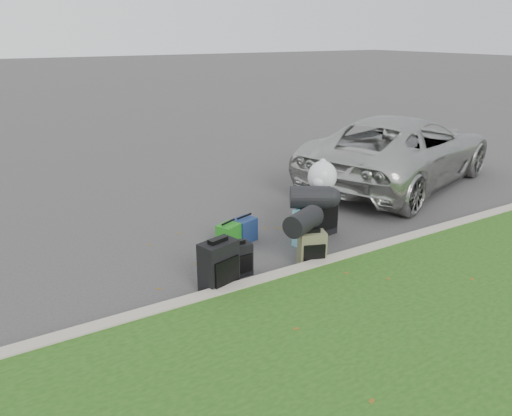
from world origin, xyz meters
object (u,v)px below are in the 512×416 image
suitcase_teal (306,226)px  tote_green (229,236)px  suitcase_large_black_left (219,267)px  suitcase_large_black_right (321,213)px  tote_navy (244,230)px  suv (401,150)px  suitcase_olive (312,249)px  suitcase_small_black (238,260)px

suitcase_teal → tote_green: (-1.01, 0.50, -0.10)m
suitcase_large_black_left → suitcase_large_black_right: suitcase_large_black_right is taller
tote_green → suitcase_large_black_left: bearing=-146.5°
suitcase_large_black_right → tote_navy: bearing=156.1°
suv → suitcase_teal: size_ratio=9.02×
tote_green → tote_navy: (0.31, 0.08, 0.00)m
suitcase_olive → suv: bearing=49.6°
tote_green → tote_navy: tote_navy is taller
suitcase_small_black → suitcase_large_black_right: (1.75, 0.55, 0.13)m
suitcase_olive → suitcase_teal: 0.71m
suitcase_large_black_right → tote_navy: suitcase_large_black_right is taller
suitcase_olive → suitcase_teal: bearing=79.5°
suv → suitcase_small_black: (-4.81, -1.89, -0.47)m
suitcase_olive → suitcase_large_black_left: bearing=-160.6°
suitcase_teal → tote_navy: (-0.70, 0.58, -0.10)m
suv → suitcase_small_black: 5.19m
suitcase_large_black_left → tote_navy: 1.56m
tote_green → tote_navy: size_ratio=0.99×
suitcase_small_black → tote_navy: (0.63, 0.93, -0.04)m
suitcase_large_black_left → tote_green: bearing=41.6°
suitcase_large_black_left → tote_navy: (1.02, 1.17, -0.15)m
suv → suitcase_small_black: suv is taller
suv → suitcase_teal: 3.83m
suitcase_olive → suitcase_large_black_right: bearing=66.3°
suitcase_small_black → suitcase_teal: (1.33, 0.35, 0.06)m
suitcase_teal → tote_navy: suitcase_teal is taller
tote_green → tote_navy: bearing=-8.5°
suv → tote_green: size_ratio=14.50×
suitcase_small_black → suitcase_olive: bearing=-15.0°
suitcase_small_black → tote_green: bearing=69.3°
suitcase_small_black → suitcase_olive: size_ratio=0.90×
suitcase_small_black → tote_navy: bearing=55.9°
suitcase_large_black_right → suitcase_teal: bearing=-159.7°
tote_navy → suitcase_olive: bearing=-91.7°
tote_green → suitcase_teal: bearing=-49.5°
tote_navy → suitcase_small_black: bearing=-141.5°
suitcase_small_black → suitcase_teal: suitcase_teal is taller
suitcase_teal → suitcase_large_black_right: (0.42, 0.20, 0.07)m
suitcase_large_black_left → suitcase_olive: (1.36, -0.02, -0.08)m
suitcase_small_black → suitcase_large_black_left: 0.47m
suitcase_large_black_right → tote_navy: 1.19m
suv → tote_navy: (-4.18, -0.96, -0.51)m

